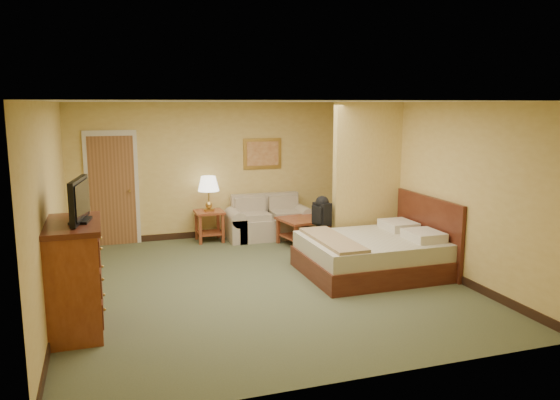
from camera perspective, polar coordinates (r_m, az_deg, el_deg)
name	(u,v)px	position (r m, az deg, el deg)	size (l,w,h in m)	color
floor	(261,283)	(8.04, -2.00, -8.62)	(6.00, 6.00, 0.00)	#4D5537
ceiling	(260,101)	(7.61, -2.12, 10.26)	(6.00, 6.00, 0.00)	white
back_wall	(217,170)	(10.60, -6.60, 3.10)	(5.50, 0.02, 2.60)	#D2B15A
left_wall	(51,206)	(7.45, -22.82, -0.58)	(0.02, 6.00, 2.60)	#D2B15A
right_wall	(428,186)	(8.88, 15.25, 1.46)	(0.02, 6.00, 2.60)	#D2B15A
partition	(367,180)	(9.36, 9.07, 2.12)	(1.20, 0.15, 2.60)	#D2B15A
door	(112,189)	(10.39, -17.12, 1.09)	(0.94, 0.16, 2.10)	beige
baseboard	(218,233)	(10.81, -6.46, -3.44)	(5.50, 0.02, 0.12)	black
loveseat	(269,224)	(10.59, -1.18, -2.50)	(1.64, 0.76, 0.83)	tan
side_table	(209,221)	(10.37, -7.40, -2.21)	(0.53, 0.53, 0.58)	maroon
table_lamp	(208,185)	(10.25, -7.48, 1.60)	(0.40, 0.40, 0.66)	#B18B41
coffee_table	(303,226)	(10.01, 2.39, -2.73)	(0.90, 0.90, 0.50)	maroon
wall_picture	(263,154)	(10.77, -1.84, 4.87)	(0.77, 0.04, 0.60)	#B78E3F
dresser	(75,276)	(6.66, -20.66, -7.48)	(0.62, 1.19, 1.27)	maroon
tv	(79,202)	(6.46, -20.24, -0.15)	(0.25, 0.80, 0.49)	black
bed	(376,253)	(8.52, 10.05, -5.49)	(2.08, 1.77, 1.14)	#451A10
backpack	(322,210)	(9.13, 4.42, -1.03)	(0.28, 0.33, 0.49)	black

